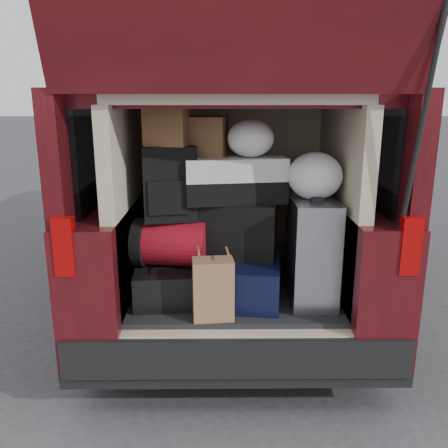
{
  "coord_description": "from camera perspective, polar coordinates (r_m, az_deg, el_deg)",
  "views": [
    {
      "loc": [
        -0.09,
        -2.57,
        1.74
      ],
      "look_at": [
        -0.06,
        0.2,
        0.99
      ],
      "focal_mm": 38.0,
      "sensor_mm": 36.0,
      "label": 1
    }
  ],
  "objects": [
    {
      "name": "grocery_sack_upper",
      "position": [
        2.81,
        -2.17,
        10.46
      ],
      "size": [
        0.26,
        0.23,
        0.23
      ],
      "primitive_type": "cube",
      "rotation": [
        0.0,
        0.0,
        -0.19
      ],
      "color": "brown",
      "rests_on": "twotone_duffel"
    },
    {
      "name": "silver_roller",
      "position": [
        2.84,
        10.58,
        -3.25
      ],
      "size": [
        0.26,
        0.41,
        0.62
      ],
      "primitive_type": "cube",
      "rotation": [
        0.0,
        0.0,
        -0.01
      ],
      "color": "white",
      "rests_on": "load_floor"
    },
    {
      "name": "ground",
      "position": [
        3.11,
        1.26,
        -18.9
      ],
      "size": [
        80.0,
        80.0,
        0.0
      ],
      "primitive_type": "plane",
      "color": "#323235",
      "rests_on": "ground"
    },
    {
      "name": "black_soft_case",
      "position": [
        2.87,
        1.56,
        -0.54
      ],
      "size": [
        0.51,
        0.35,
        0.34
      ],
      "primitive_type": "cube",
      "rotation": [
        0.0,
        0.0,
        -0.17
      ],
      "color": "black",
      "rests_on": "navy_hardshell"
    },
    {
      "name": "plastic_bag_center",
      "position": [
        2.77,
        3.21,
        10.24
      ],
      "size": [
        0.29,
        0.28,
        0.22
      ],
      "primitive_type": "ellipsoid",
      "rotation": [
        0.0,
        0.0,
        0.1
      ],
      "color": "white",
      "rests_on": "twotone_duffel"
    },
    {
      "name": "red_duffel",
      "position": [
        2.85,
        -6.36,
        -2.22
      ],
      "size": [
        0.46,
        0.34,
        0.28
      ],
      "primitive_type": "cube",
      "rotation": [
        0.0,
        0.0,
        -0.15
      ],
      "color": "maroon",
      "rests_on": "black_hardshell"
    },
    {
      "name": "twotone_duffel",
      "position": [
        2.83,
        1.23,
        5.46
      ],
      "size": [
        0.63,
        0.38,
        0.26
      ],
      "primitive_type": "cube",
      "rotation": [
        0.0,
        0.0,
        0.14
      ],
      "color": "silver",
      "rests_on": "black_soft_case"
    },
    {
      "name": "minivan",
      "position": [
        4.51,
        0.62,
        4.55
      ],
      "size": [
        1.9,
        5.35,
        2.77
      ],
      "color": "black",
      "rests_on": "ground"
    },
    {
      "name": "load_floor",
      "position": [
        3.21,
        1.14,
        -12.07
      ],
      "size": [
        1.24,
        1.05,
        0.55
      ],
      "primitive_type": "cube",
      "color": "black",
      "rests_on": "ground"
    },
    {
      "name": "grocery_sack_lower",
      "position": [
        2.74,
        -6.86,
        11.56
      ],
      "size": [
        0.26,
        0.23,
        0.21
      ],
      "primitive_type": "cube",
      "rotation": [
        0.0,
        0.0,
        -0.18
      ],
      "color": "brown",
      "rests_on": "backpack"
    },
    {
      "name": "backpack",
      "position": [
        2.77,
        -6.57,
        4.88
      ],
      "size": [
        0.33,
        0.23,
        0.43
      ],
      "primitive_type": "cube",
      "rotation": [
        0.0,
        0.0,
        0.16
      ],
      "color": "black",
      "rests_on": "red_duffel"
    },
    {
      "name": "plastic_bag_right",
      "position": [
        2.75,
        10.91,
        5.7
      ],
      "size": [
        0.36,
        0.34,
        0.27
      ],
      "primitive_type": "ellipsoid",
      "rotation": [
        0.0,
        0.0,
        0.18
      ],
      "color": "white",
      "rests_on": "silver_roller"
    },
    {
      "name": "kraft_bag",
      "position": [
        2.61,
        -1.32,
        -7.85
      ],
      "size": [
        0.23,
        0.16,
        0.34
      ],
      "primitive_type": "cube",
      "rotation": [
        0.0,
        0.0,
        0.1
      ],
      "color": "#AB754D",
      "rests_on": "load_floor"
    },
    {
      "name": "navy_hardshell",
      "position": [
        2.91,
        2.08,
        -6.41
      ],
      "size": [
        0.53,
        0.62,
        0.25
      ],
      "primitive_type": "cube",
      "rotation": [
        0.0,
        0.0,
        -0.13
      ],
      "color": "black",
      "rests_on": "load_floor"
    },
    {
      "name": "black_hardshell",
      "position": [
        2.94,
        -6.78,
        -6.69
      ],
      "size": [
        0.42,
        0.55,
        0.21
      ],
      "primitive_type": "cube",
      "rotation": [
        0.0,
        0.0,
        0.07
      ],
      "color": "black",
      "rests_on": "load_floor"
    }
  ]
}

